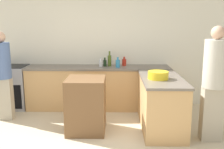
# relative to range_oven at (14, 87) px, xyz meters

# --- Properties ---
(wall_back) EXTENTS (8.00, 0.06, 2.70)m
(wall_back) POSITION_rel_range_oven_xyz_m (1.81, 0.33, 0.90)
(wall_back) COLOR silver
(wall_back) RESTS_ON ground_plane
(counter_back) EXTENTS (3.00, 0.62, 0.90)m
(counter_back) POSITION_rel_range_oven_xyz_m (1.81, 0.00, -0.00)
(counter_back) COLOR tan
(counter_back) RESTS_ON ground_plane
(counter_peninsula) EXTENTS (0.69, 1.51, 0.90)m
(counter_peninsula) POSITION_rel_range_oven_xyz_m (2.97, -1.04, -0.00)
(counter_peninsula) COLOR tan
(counter_peninsula) RESTS_ON ground_plane
(range_oven) EXTENTS (0.61, 0.60, 0.91)m
(range_oven) POSITION_rel_range_oven_xyz_m (0.00, 0.00, 0.00)
(range_oven) COLOR #99999E
(range_oven) RESTS_ON ground_plane
(island_table) EXTENTS (0.63, 0.67, 0.91)m
(island_table) POSITION_rel_range_oven_xyz_m (1.69, -1.21, 0.00)
(island_table) COLOR brown
(island_table) RESTS_ON ground_plane
(mixing_bowl) EXTENTS (0.34, 0.34, 0.13)m
(mixing_bowl) POSITION_rel_range_oven_xyz_m (2.89, -1.17, 0.51)
(mixing_bowl) COLOR yellow
(mixing_bowl) RESTS_ON counter_peninsula
(vinegar_bottle_clear) EXTENTS (0.08, 0.08, 0.19)m
(vinegar_bottle_clear) POSITION_rel_range_oven_xyz_m (1.87, -0.00, 0.52)
(vinegar_bottle_clear) COLOR silver
(vinegar_bottle_clear) RESTS_ON counter_back
(olive_oil_bottle) EXTENTS (0.08, 0.08, 0.32)m
(olive_oil_bottle) POSITION_rel_range_oven_xyz_m (2.05, 0.07, 0.57)
(olive_oil_bottle) COLOR #475B1E
(olive_oil_bottle) RESTS_ON counter_back
(hot_sauce_bottle) EXTENTS (0.09, 0.09, 0.19)m
(hot_sauce_bottle) POSITION_rel_range_oven_xyz_m (2.36, 0.14, 0.52)
(hot_sauce_bottle) COLOR red
(hot_sauce_bottle) RESTS_ON counter_back
(dish_soap_bottle) EXTENTS (0.09, 0.09, 0.21)m
(dish_soap_bottle) POSITION_rel_range_oven_xyz_m (2.23, -0.08, 0.53)
(dish_soap_bottle) COLOR #338CBF
(dish_soap_bottle) RESTS_ON counter_back
(wine_bottle_dark) EXTENTS (0.07, 0.07, 0.18)m
(wine_bottle_dark) POSITION_rel_range_oven_xyz_m (1.95, 0.05, 0.52)
(wine_bottle_dark) COLOR black
(wine_bottle_dark) RESTS_ON counter_back
(person_by_range) EXTENTS (0.32, 0.32, 1.65)m
(person_by_range) POSITION_rel_range_oven_xyz_m (0.09, -0.69, 0.45)
(person_by_range) COLOR #ADA38E
(person_by_range) RESTS_ON ground_plane
(person_at_peninsula) EXTENTS (0.35, 0.35, 1.77)m
(person_at_peninsula) POSITION_rel_range_oven_xyz_m (3.68, -1.52, 0.51)
(person_at_peninsula) COLOR #ADA38E
(person_at_peninsula) RESTS_ON ground_plane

